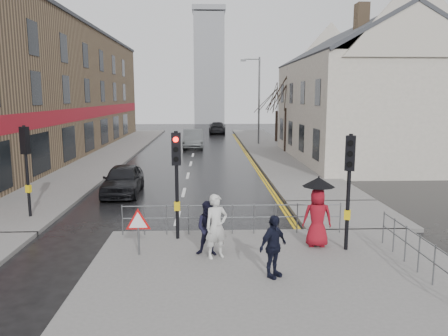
{
  "coord_description": "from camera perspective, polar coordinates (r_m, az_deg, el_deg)",
  "views": [
    {
      "loc": [
        1.16,
        -13.1,
        4.59
      ],
      "look_at": [
        1.84,
        4.72,
        1.64
      ],
      "focal_mm": 35.0,
      "sensor_mm": 36.0,
      "label": 1
    }
  ],
  "objects": [
    {
      "name": "ground",
      "position": [
        13.93,
        -6.94,
        -9.91
      ],
      "size": [
        120.0,
        120.0,
        0.0
      ],
      "primitive_type": "plane",
      "color": "black",
      "rests_on": "ground"
    },
    {
      "name": "car_parked",
      "position": [
        21.08,
        -13.06,
        -1.49
      ],
      "size": [
        1.76,
        4.16,
        1.41
      ],
      "primitive_type": "imported",
      "rotation": [
        0.0,
        0.0,
        0.03
      ],
      "color": "black",
      "rests_on": "ground"
    },
    {
      "name": "traffic_signal_near_left",
      "position": [
        13.5,
        -6.23,
        0.25
      ],
      "size": [
        0.28,
        0.27,
        3.4
      ],
      "color": "black",
      "rests_on": "near_pavement"
    },
    {
      "name": "guard_railing_front",
      "position": [
        14.22,
        1.09,
        -5.82
      ],
      "size": [
        7.14,
        0.04,
        1.0
      ],
      "color": "#595B5E",
      "rests_on": "near_pavement"
    },
    {
      "name": "pedestrian_with_umbrella",
      "position": [
        13.27,
        12.13,
        -5.3
      ],
      "size": [
        0.96,
        0.96,
        2.1
      ],
      "color": "maroon",
      "rests_on": "near_pavement"
    },
    {
      "name": "traffic_signal_far_left",
      "position": [
        17.56,
        -24.45,
        1.57
      ],
      "size": [
        0.34,
        0.33,
        3.4
      ],
      "color": "black",
      "rests_on": "left_pavement"
    },
    {
      "name": "building_left_terrace",
      "position": [
        37.49,
        -23.04,
        9.27
      ],
      "size": [
        8.0,
        42.0,
        10.0
      ],
      "primitive_type": "cube",
      "color": "#7A6046",
      "rests_on": "ground"
    },
    {
      "name": "guard_railing_side",
      "position": [
        12.23,
        24.16,
        -9.28
      ],
      "size": [
        0.04,
        4.54,
        1.0
      ],
      "color": "#595B5E",
      "rests_on": "near_pavement"
    },
    {
      "name": "right_pavement",
      "position": [
        38.74,
        5.77,
        2.63
      ],
      "size": [
        4.0,
        40.0,
        0.14
      ],
      "primitive_type": "cube",
      "color": "#605E5B",
      "rests_on": "ground"
    },
    {
      "name": "street_lamp",
      "position": [
        41.37,
        4.35,
        9.51
      ],
      "size": [
        1.83,
        0.25,
        8.0
      ],
      "color": "#595B5E",
      "rests_on": "right_pavement"
    },
    {
      "name": "church_tower",
      "position": [
        75.23,
        -1.96,
        12.73
      ],
      "size": [
        5.0,
        5.0,
        18.0
      ],
      "primitive_type": "cube",
      "color": "gray",
      "rests_on": "ground"
    },
    {
      "name": "car_mid",
      "position": [
        39.2,
        -4.02,
        3.84
      ],
      "size": [
        1.76,
        5.0,
        1.65
      ],
      "primitive_type": "imported",
      "rotation": [
        0.0,
        0.0,
        0.0
      ],
      "color": "#4A4D4F",
      "rests_on": "ground"
    },
    {
      "name": "pedestrian_d",
      "position": [
        10.98,
        6.43,
        -10.14
      ],
      "size": [
        0.95,
        0.89,
        1.58
      ],
      "primitive_type": "imported",
      "rotation": [
        0.0,
        0.0,
        0.71
      ],
      "color": "black",
      "rests_on": "near_pavement"
    },
    {
      "name": "car_far",
      "position": [
        54.16,
        -0.88,
        5.28
      ],
      "size": [
        2.21,
        5.05,
        1.44
      ],
      "primitive_type": "imported",
      "rotation": [
        0.0,
        0.0,
        3.1
      ],
      "color": "black",
      "rests_on": "ground"
    },
    {
      "name": "pavement_bridge_right",
      "position": [
        17.56,
        15.7,
        -5.89
      ],
      "size": [
        4.0,
        4.2,
        0.14
      ],
      "primitive_type": "cube",
      "color": "#605E5B",
      "rests_on": "ground"
    },
    {
      "name": "tree_near",
      "position": [
        35.68,
        8.19,
        10.17
      ],
      "size": [
        2.4,
        2.4,
        6.58
      ],
      "color": "#32241C",
      "rests_on": "right_pavement"
    },
    {
      "name": "warning_sign",
      "position": [
        12.57,
        -11.15,
        -7.19
      ],
      "size": [
        0.8,
        0.07,
        1.35
      ],
      "color": "#595B5E",
      "rests_on": "near_pavement"
    },
    {
      "name": "pedestrian_a",
      "position": [
        12.14,
        -1.01,
        -7.63
      ],
      "size": [
        0.77,
        0.65,
        1.79
      ],
      "primitive_type": "imported",
      "rotation": [
        0.0,
        0.0,
        0.41
      ],
      "color": "silver",
      "rests_on": "near_pavement"
    },
    {
      "name": "pedestrian_b",
      "position": [
        12.36,
        -1.96,
        -7.88
      ],
      "size": [
        0.84,
        0.7,
        1.56
      ],
      "primitive_type": "imported",
      "rotation": [
        0.0,
        0.0,
        -0.15
      ],
      "color": "black",
      "rests_on": "near_pavement"
    },
    {
      "name": "building_right_cream",
      "position": [
        32.94,
        17.27,
        9.3
      ],
      "size": [
        9.0,
        16.4,
        10.1
      ],
      "color": "beige",
      "rests_on": "ground"
    },
    {
      "name": "tree_far",
      "position": [
        43.64,
        6.93,
        9.09
      ],
      "size": [
        2.4,
        2.4,
        5.64
      ],
      "color": "#32241C",
      "rests_on": "right_pavement"
    },
    {
      "name": "traffic_signal_near_right",
      "position": [
        12.93,
        16.05,
        -0.46
      ],
      "size": [
        0.34,
        0.33,
        3.4
      ],
      "color": "black",
      "rests_on": "near_pavement"
    },
    {
      "name": "left_pavement",
      "position": [
        37.18,
        -14.05,
        2.12
      ],
      "size": [
        4.0,
        44.0,
        0.14
      ],
      "primitive_type": "cube",
      "color": "#605E5B",
      "rests_on": "ground"
    },
    {
      "name": "near_pavement",
      "position": [
        10.77,
        8.16,
        -15.51
      ],
      "size": [
        10.0,
        9.0,
        0.14
      ],
      "primitive_type": "cube",
      "color": "#605E5B",
      "rests_on": "ground"
    }
  ]
}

